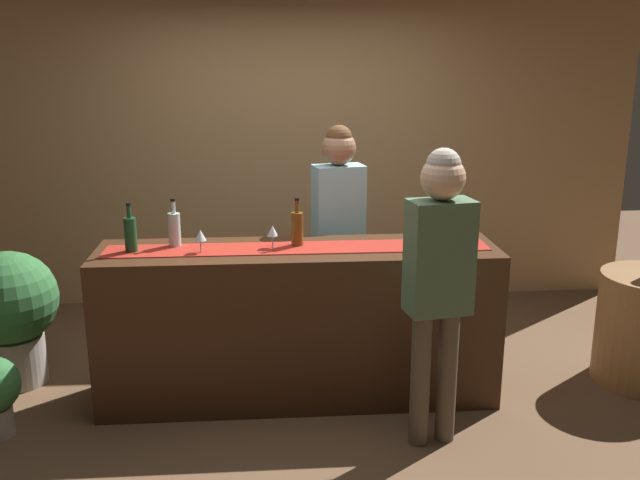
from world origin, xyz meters
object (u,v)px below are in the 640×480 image
Objects in this scene: wine_bottle_amber at (298,228)px; wine_glass_mid_counter at (200,236)px; customer_sipping at (439,268)px; potted_plant_tall at (10,309)px; wine_glass_near_customer at (273,232)px; wine_bottle_green at (130,234)px; bartender at (338,218)px; wine_bottle_clear at (174,229)px.

wine_glass_mid_counter is at bearing -168.63° from wine_bottle_amber.
potted_plant_tall is (-2.59, 0.93, -0.51)m from customer_sipping.
wine_glass_mid_counter is at bearing -170.83° from wine_glass_near_customer.
wine_bottle_green is 0.18× the size of bartender.
wine_bottle_clear is at bearing 137.47° from wine_glass_mid_counter.
wine_glass_near_customer is 0.73m from bartender.
wine_bottle_clear is at bearing 177.00° from wine_bottle_amber.
wine_bottle_clear is 1.27m from potted_plant_tall.
wine_glass_mid_counter is (-0.43, -0.07, 0.00)m from wine_glass_near_customer.
wine_glass_mid_counter is 0.16× the size of potted_plant_tall.
wine_glass_near_customer is (-0.15, -0.05, -0.01)m from wine_bottle_amber.
wine_bottle_clear is 0.23m from wine_glass_mid_counter.
wine_glass_mid_counter is 1.45m from potted_plant_tall.
bartender is (0.46, 0.57, -0.06)m from wine_glass_near_customer.
wine_bottle_green reaches higher than potted_plant_tall.
wine_bottle_green is 1.00× the size of wine_bottle_amber.
wine_bottle_clear reaches higher than wine_glass_near_customer.
wine_glass_mid_counter is at bearing 24.47° from bartender.
bartender is at bearing 99.45° from customer_sipping.
wine_bottle_green and wine_bottle_amber have the same top height.
bartender reaches higher than wine_bottle_green.
bartender is at bearing 59.64° from wine_bottle_amber.
customer_sipping is (0.88, -0.62, -0.06)m from wine_glass_near_customer.
wine_bottle_amber is 0.61m from bartender.
wine_bottle_clear is 2.10× the size of wine_glass_mid_counter.
wine_bottle_amber is 2.10× the size of wine_glass_mid_counter.
potted_plant_tall is (-1.28, 0.38, -0.57)m from wine_glass_mid_counter.
potted_plant_tall is at bearing 163.56° from wine_glass_mid_counter.
wine_bottle_clear is at bearing 13.24° from bartender.
wine_bottle_green and wine_bottle_clear have the same top height.
wine_bottle_amber is 1.00× the size of wine_bottle_clear.
wine_bottle_green is 1.43m from bartender.
bartender is at bearing 51.11° from wine_glass_near_customer.
wine_bottle_clear is at bearing 171.69° from wine_glass_near_customer.
customer_sipping reaches higher than wine_glass_near_customer.
wine_bottle_green is 2.10× the size of wine_glass_mid_counter.
wine_bottle_clear is (0.25, 0.10, 0.00)m from wine_bottle_green.
potted_plant_tall is (-0.87, 0.33, -0.57)m from wine_bottle_green.
bartender is (0.31, 0.52, -0.07)m from wine_bottle_amber.
wine_bottle_amber is 0.75m from wine_bottle_clear.
wine_bottle_green is 0.42m from wine_glass_mid_counter.
wine_bottle_green is 1.00m from wine_bottle_amber.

